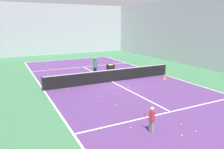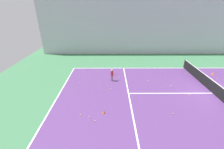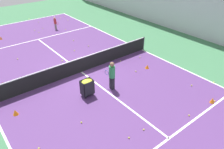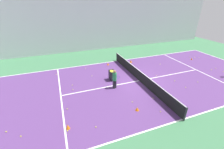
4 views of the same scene
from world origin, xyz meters
TOP-DOWN VIEW (x-y plane):
  - ground_plane at (0.00, 0.00)m, footprint 39.49×39.49m
  - court_playing_area at (0.00, 0.00)m, footprint 10.52×24.71m
  - line_sideline_left at (-5.26, 0.00)m, footprint 0.10×24.71m
  - line_sideline_right at (5.26, 0.00)m, footprint 0.10×24.71m
  - line_service_near at (0.00, -6.79)m, footprint 10.52×0.10m
  - line_service_far at (0.00, 6.79)m, footprint 10.52×0.10m
  - line_centre_service at (0.00, 0.00)m, footprint 0.10×13.59m
  - hall_enclosure_right at (10.72, 0.00)m, footprint 0.15×35.79m
  - tennis_net at (0.00, 0.00)m, footprint 10.82×0.10m
  - coach_at_net at (-0.38, 2.54)m, footprint 0.37×0.66m
  - ball_cart at (1.00, 2.25)m, footprint 0.62×0.45m
  - training_cone_0 at (-3.52, 2.17)m, footprint 0.26×0.26m
  - training_cone_1 at (2.41, -8.67)m, footprint 0.19×0.19m
  - training_cone_2 at (4.44, 1.43)m, footprint 0.26×0.26m
  - training_cone_3 at (-3.54, 6.62)m, footprint 0.23×0.23m
  - training_cone_4 at (4.22, -1.31)m, footprint 0.27×0.27m
  - tennis_ball_1 at (0.26, -2.04)m, footprint 0.07×0.07m
  - tennis_ball_2 at (-1.81, 6.49)m, footprint 0.07×0.07m
  - tennis_ball_3 at (-4.02, 5.12)m, footprint 0.07×0.07m
  - tennis_ball_6 at (5.35, -8.75)m, footprint 0.07×0.07m
  - tennis_ball_7 at (-3.72, 6.66)m, footprint 0.07×0.07m
  - tennis_ball_8 at (2.79, -9.57)m, footprint 0.07×0.07m
  - tennis_ball_10 at (1.28, 5.77)m, footprint 0.07×0.07m
  - tennis_ball_12 at (-1.34, -8.98)m, footprint 0.07×0.07m
  - tennis_ball_13 at (-0.64, -8.21)m, footprint 0.07×0.07m
  - tennis_ball_14 at (0.48, 5.82)m, footprint 0.07×0.07m
  - tennis_ball_15 at (5.22, -6.94)m, footprint 0.07×0.07m
  - tennis_ball_16 at (-4.22, 0.83)m, footprint 0.07×0.07m
  - tennis_ball_17 at (-2.60, 9.84)m, footprint 0.07×0.07m
  - tennis_ball_18 at (-3.24, 9.03)m, footprint 0.07×0.07m
  - tennis_ball_19 at (-2.64, 2.07)m, footprint 0.07×0.07m
  - tennis_ball_20 at (-5.30, 5.71)m, footprint 0.07×0.07m
  - tennis_ball_21 at (-2.45, -2.99)m, footprint 0.07×0.07m
  - tennis_ball_22 at (-3.78, -0.48)m, footprint 0.07×0.07m
  - tennis_ball_23 at (3.90, 6.96)m, footprint 0.07×0.07m
  - tennis_ball_24 at (2.54, -4.17)m, footprint 0.07×0.07m
  - tennis_ball_25 at (-2.78, 0.42)m, footprint 0.07×0.07m
  - tennis_ball_27 at (2.64, -10.15)m, footprint 0.07×0.07m
  - tennis_ball_28 at (2.34, 3.80)m, footprint 0.07×0.07m
  - tennis_ball_31 at (-2.12, -4.70)m, footprint 0.07×0.07m
  - tennis_ball_32 at (-1.19, -2.95)m, footprint 0.07×0.07m
  - tennis_ball_35 at (4.38, 3.99)m, footprint 0.07×0.07m
  - tennis_ball_36 at (-0.55, -8.96)m, footprint 0.07×0.07m
  - tennis_ball_37 at (3.17, -9.16)m, footprint 0.07×0.07m

SIDE VIEW (x-z plane):
  - ground_plane at x=0.00m, z-range 0.00..0.00m
  - court_playing_area at x=0.00m, z-range 0.00..0.00m
  - line_sideline_left at x=-5.26m, z-range 0.00..0.01m
  - line_sideline_right at x=5.26m, z-range 0.00..0.01m
  - line_service_near at x=0.00m, z-range 0.00..0.01m
  - line_service_far at x=0.00m, z-range 0.00..0.01m
  - line_centre_service at x=0.00m, z-range 0.00..0.01m
  - tennis_ball_1 at x=0.26m, z-range 0.00..0.07m
  - tennis_ball_2 at x=-1.81m, z-range 0.00..0.07m
  - tennis_ball_3 at x=-4.02m, z-range 0.00..0.07m
  - tennis_ball_6 at x=5.35m, z-range 0.00..0.07m
  - tennis_ball_7 at x=-3.72m, z-range 0.00..0.07m
  - tennis_ball_8 at x=2.79m, z-range 0.00..0.07m
  - tennis_ball_10 at x=1.28m, z-range 0.00..0.07m
  - tennis_ball_12 at x=-1.34m, z-range 0.00..0.07m
  - tennis_ball_13 at x=-0.64m, z-range 0.00..0.07m
  - tennis_ball_14 at x=0.48m, z-range 0.00..0.07m
  - tennis_ball_15 at x=5.22m, z-range 0.00..0.07m
  - tennis_ball_16 at x=-4.22m, z-range 0.00..0.07m
  - tennis_ball_17 at x=-2.60m, z-range 0.00..0.07m
  - tennis_ball_18 at x=-3.24m, z-range 0.00..0.07m
  - tennis_ball_19 at x=-2.64m, z-range 0.00..0.07m
  - tennis_ball_20 at x=-5.30m, z-range 0.00..0.07m
  - tennis_ball_21 at x=-2.45m, z-range 0.00..0.07m
  - tennis_ball_22 at x=-3.78m, z-range 0.00..0.07m
  - tennis_ball_23 at x=3.90m, z-range 0.00..0.07m
  - tennis_ball_24 at x=2.54m, z-range 0.00..0.07m
  - tennis_ball_25 at x=-2.78m, z-range 0.00..0.07m
  - tennis_ball_27 at x=2.64m, z-range 0.00..0.07m
  - tennis_ball_28 at x=2.34m, z-range 0.00..0.07m
  - tennis_ball_31 at x=-2.12m, z-range 0.00..0.07m
  - tennis_ball_32 at x=-1.19m, z-range 0.00..0.07m
  - tennis_ball_35 at x=4.38m, z-range 0.00..0.07m
  - tennis_ball_36 at x=-0.55m, z-range 0.00..0.07m
  - tennis_ball_37 at x=3.17m, z-range 0.00..0.07m
  - training_cone_0 at x=-3.52m, z-range 0.00..0.24m
  - training_cone_1 at x=2.41m, z-range 0.00..0.26m
  - training_cone_2 at x=4.44m, z-range 0.00..0.27m
  - training_cone_3 at x=-3.54m, z-range 0.00..0.30m
  - training_cone_4 at x=4.22m, z-range 0.00..0.32m
  - tennis_net at x=0.00m, z-range 0.02..1.01m
  - ball_cart at x=1.00m, z-range 0.18..1.13m
  - coach_at_net at x=-0.38m, z-range 0.12..1.75m
  - hall_enclosure_right at x=10.72m, z-range 0.00..7.27m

